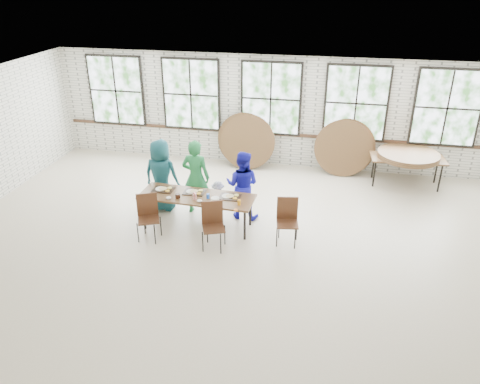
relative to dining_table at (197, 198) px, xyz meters
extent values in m
plane|color=beige|center=(0.98, -0.66, -0.69)|extent=(12.00, 12.00, 0.00)
plane|color=white|center=(0.98, -0.66, 2.31)|extent=(12.00, 12.00, 0.00)
plane|color=silver|center=(0.98, 3.84, 0.81)|extent=(12.00, 0.00, 12.00)
plane|color=silver|center=(0.98, -5.16, 0.81)|extent=(12.00, 0.00, 12.00)
cube|color=#422819|center=(0.98, 3.81, 0.21)|extent=(11.80, 0.05, 0.08)
cube|color=black|center=(-3.42, 3.78, 1.19)|extent=(1.62, 0.05, 1.97)
cube|color=white|center=(-3.42, 3.74, 1.19)|extent=(1.50, 0.01, 1.85)
cube|color=black|center=(-1.22, 3.78, 1.19)|extent=(1.62, 0.05, 1.97)
cube|color=white|center=(-1.22, 3.74, 1.19)|extent=(1.50, 0.01, 1.85)
cube|color=black|center=(0.98, 3.78, 1.19)|extent=(1.62, 0.05, 1.97)
cube|color=white|center=(0.98, 3.74, 1.19)|extent=(1.50, 0.01, 1.85)
cube|color=black|center=(3.18, 3.78, 1.19)|extent=(1.62, 0.05, 1.97)
cube|color=white|center=(3.18, 3.74, 1.19)|extent=(1.50, 0.01, 1.85)
cube|color=black|center=(5.38, 3.78, 1.19)|extent=(1.62, 0.05, 1.97)
cube|color=white|center=(5.38, 3.74, 1.19)|extent=(1.50, 0.01, 1.85)
cube|color=brown|center=(0.00, 0.00, 0.03)|extent=(2.44, 0.92, 0.04)
cylinder|color=black|center=(-1.08, -0.30, -0.34)|extent=(0.05, 0.05, 0.70)
cylinder|color=black|center=(-1.08, 0.30, -0.34)|extent=(0.05, 0.05, 0.70)
cylinder|color=black|center=(1.08, -0.30, -0.34)|extent=(0.05, 0.05, 0.70)
cylinder|color=black|center=(1.08, 0.30, -0.34)|extent=(0.05, 0.05, 0.70)
cube|color=#4B2B19|center=(-0.82, -0.67, -0.24)|extent=(0.55, 0.54, 0.03)
cube|color=#4B2B19|center=(-0.90, -0.50, 0.01)|extent=(0.40, 0.20, 0.50)
cylinder|color=black|center=(-1.00, -0.84, -0.47)|extent=(0.02, 0.02, 0.44)
cylinder|color=black|center=(-1.00, -0.50, -0.47)|extent=(0.02, 0.02, 0.44)
cylinder|color=black|center=(-0.64, -0.84, -0.47)|extent=(0.02, 0.02, 0.44)
cylinder|color=black|center=(-0.64, -0.50, -0.47)|extent=(0.02, 0.02, 0.44)
cube|color=#4B2B19|center=(0.55, -0.74, -0.24)|extent=(0.54, 0.52, 0.03)
cube|color=#4B2B19|center=(0.48, -0.56, 0.01)|extent=(0.40, 0.18, 0.50)
cylinder|color=black|center=(0.37, -0.91, -0.47)|extent=(0.02, 0.02, 0.44)
cylinder|color=black|center=(0.37, -0.57, -0.47)|extent=(0.02, 0.02, 0.44)
cylinder|color=black|center=(0.73, -0.91, -0.47)|extent=(0.02, 0.02, 0.44)
cylinder|color=black|center=(0.73, -0.57, -0.47)|extent=(0.02, 0.02, 0.44)
cube|color=#4B2B19|center=(1.93, -0.28, -0.24)|extent=(0.48, 0.47, 0.03)
cube|color=#4B2B19|center=(1.90, -0.09, 0.01)|extent=(0.42, 0.10, 0.50)
cylinder|color=black|center=(1.75, -0.45, -0.47)|extent=(0.02, 0.02, 0.44)
cylinder|color=black|center=(1.75, -0.11, -0.47)|extent=(0.02, 0.02, 0.44)
cylinder|color=black|center=(2.11, -0.45, -0.47)|extent=(0.02, 0.02, 0.44)
cylinder|color=black|center=(2.11, -0.11, -0.47)|extent=(0.02, 0.02, 0.44)
imported|color=navy|center=(-1.01, 0.65, 0.14)|extent=(0.85, 0.59, 1.66)
imported|color=#217C3D|center=(-0.20, 0.65, 0.17)|extent=(0.64, 0.44, 1.72)
imported|color=#12163B|center=(0.29, 0.65, -0.29)|extent=(0.52, 0.31, 0.79)
imported|color=#1919B0|center=(0.84, 0.65, 0.08)|extent=(0.80, 0.65, 1.54)
cube|color=brown|center=(4.55, 3.14, 0.03)|extent=(1.85, 0.88, 0.04)
cylinder|color=black|center=(3.77, 2.86, -0.34)|extent=(0.04, 0.04, 0.70)
cylinder|color=black|center=(3.77, 3.41, -0.34)|extent=(0.04, 0.04, 0.70)
cylinder|color=black|center=(5.33, 2.86, -0.34)|extent=(0.04, 0.04, 0.70)
cylinder|color=black|center=(5.33, 3.41, -0.34)|extent=(0.04, 0.04, 0.70)
cube|color=black|center=(-0.78, 0.12, 0.06)|extent=(0.44, 0.33, 0.02)
cube|color=black|center=(-0.09, 0.14, 0.06)|extent=(0.44, 0.33, 0.02)
cube|color=black|center=(0.69, 0.07, 0.06)|extent=(0.44, 0.33, 0.02)
cylinder|color=black|center=(-0.35, -0.18, 0.10)|extent=(0.09, 0.09, 0.09)
cube|color=red|center=(0.01, -0.16, 0.11)|extent=(0.06, 0.06, 0.11)
cylinder|color=blue|center=(0.26, -0.06, 0.10)|extent=(0.07, 0.07, 0.10)
cylinder|color=orange|center=(0.95, -0.21, 0.11)|extent=(0.07, 0.07, 0.11)
cylinder|color=white|center=(0.45, -0.21, 0.10)|extent=(0.17, 0.17, 0.10)
ellipsoid|color=white|center=(-0.52, -0.26, 0.08)|extent=(0.11, 0.11, 0.05)
ellipsoid|color=white|center=(0.13, -0.25, 0.08)|extent=(0.11, 0.11, 0.05)
cylinder|color=brown|center=(4.55, 3.14, 0.07)|extent=(1.50, 1.50, 0.04)
cylinder|color=brown|center=(4.55, 3.14, 0.12)|extent=(1.50, 1.50, 0.04)
cylinder|color=brown|center=(4.55, 3.14, 0.16)|extent=(1.50, 1.50, 0.04)
cylinder|color=brown|center=(0.31, 3.57, 0.05)|extent=(1.50, 0.23, 1.49)
cylinder|color=brown|center=(0.41, 3.47, 0.05)|extent=(1.50, 0.40, 1.47)
cylinder|color=brown|center=(3.04, 3.57, 0.05)|extent=(1.50, 0.26, 1.49)
cylinder|color=brown|center=(2.96, 3.47, 0.05)|extent=(1.50, 0.34, 1.48)
camera|label=1|loc=(2.65, -8.34, 4.37)|focal=35.00mm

